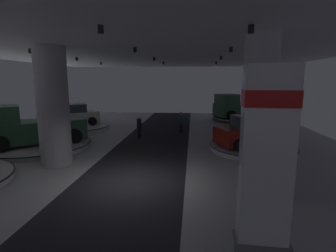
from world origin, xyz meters
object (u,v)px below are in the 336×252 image
column_right (258,117)px  pickup_truck_deep_right (239,108)px  display_platform_mid_right (253,147)px  display_platform_mid_left (38,145)px  visitor_walking_near (139,125)px  pickup_truck_mid_left (31,128)px  brand_sign_pylon (266,161)px  visitor_walking_far (181,121)px  display_car_mid_right (253,132)px  display_platform_far_left (72,127)px  display_platform_deep_right (241,118)px  display_car_far_left (72,116)px  column_left (53,107)px

column_right → pickup_truck_deep_right: 17.41m
display_platform_mid_right → display_platform_mid_left: bearing=-176.9°
visitor_walking_near → pickup_truck_mid_left: bearing=-149.4°
brand_sign_pylon → visitor_walking_near: (-5.28, 11.74, -1.33)m
display_platform_mid_left → visitor_walking_far: size_ratio=3.76×
display_platform_mid_right → pickup_truck_mid_left: 12.85m
display_car_mid_right → display_platform_far_left: 14.11m
display_platform_deep_right → column_right: bearing=-98.4°
display_platform_mid_left → pickup_truck_deep_right: 18.18m
display_platform_mid_right → visitor_walking_near: visitor_walking_near is taller
visitor_walking_near → visitor_walking_far: 3.56m
display_platform_mid_right → visitor_walking_far: size_ratio=3.06×
pickup_truck_mid_left → display_car_mid_right: bearing=3.9°
display_platform_far_left → display_car_far_left: (0.03, 0.02, 0.93)m
column_right → visitor_walking_far: (-3.11, 10.56, -1.84)m
column_right → pickup_truck_mid_left: column_right is taller
column_left → display_platform_far_left: 9.51m
brand_sign_pylon → display_car_mid_right: (1.79, 9.24, -1.17)m
brand_sign_pylon → display_car_far_left: size_ratio=0.96×
column_right → pickup_truck_mid_left: bearing=156.8°
column_left → display_platform_mid_right: column_left is taller
display_platform_deep_right → column_left: bearing=-126.9°
display_car_far_left → visitor_walking_far: display_car_far_left is taller
visitor_walking_far → column_right: bearing=-73.6°
display_platform_deep_right → visitor_walking_far: 8.87m
display_car_mid_right → visitor_walking_near: display_car_mid_right is taller
pickup_truck_mid_left → column_left: bearing=-41.6°
display_platform_mid_left → visitor_walking_near: size_ratio=3.76×
display_platform_far_left → display_platform_mid_left: bearing=-83.8°
brand_sign_pylon → display_platform_deep_right: 21.09m
brand_sign_pylon → display_platform_mid_right: brand_sign_pylon is taller
pickup_truck_deep_right → visitor_walking_far: (-5.38, -6.64, -0.36)m
column_right → visitor_walking_near: column_right is taller
display_platform_mid_left → display_platform_deep_right: bearing=41.3°
display_platform_mid_left → display_platform_far_left: display_platform_far_left is taller
column_left → brand_sign_pylon: size_ratio=1.27×
pickup_truck_mid_left → display_car_far_left: 6.02m
display_car_mid_right → display_platform_mid_right: bearing=21.7°
display_platform_deep_right → visitor_walking_near: size_ratio=3.57×
column_right → pickup_truck_deep_right: bearing=82.5°
column_left → display_platform_far_left: size_ratio=0.91×
display_car_mid_right → column_left: bearing=-160.8°
display_platform_mid_right → display_platform_deep_right: size_ratio=0.86×
display_platform_mid_left → pickup_truck_deep_right: bearing=41.6°
column_left → pickup_truck_mid_left: bearing=138.4°
column_right → pickup_truck_deep_right: (2.27, 17.20, -1.49)m
display_platform_mid_left → visitor_walking_far: bearing=33.3°
column_left → display_platform_deep_right: (11.23, 14.94, -2.57)m
column_right → brand_sign_pylon: 3.51m
brand_sign_pylon → display_platform_far_left: (-11.33, 14.37, -2.03)m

